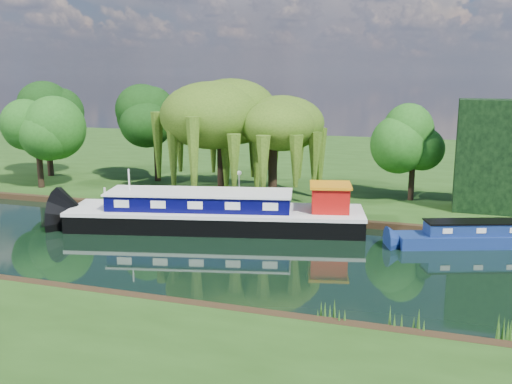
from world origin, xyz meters
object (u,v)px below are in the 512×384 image
(dutch_barge, at_px, (218,214))
(white_cruiser, at_px, (441,238))
(narrowboat, at_px, (492,236))
(red_dinghy, at_px, (89,212))

(dutch_barge, xyz_separation_m, white_cruiser, (14.32, 2.17, -1.03))
(narrowboat, height_order, red_dinghy, narrowboat)
(narrowboat, relative_size, red_dinghy, 3.42)
(dutch_barge, bearing_deg, white_cruiser, -4.43)
(dutch_barge, relative_size, white_cruiser, 9.62)
(dutch_barge, distance_m, red_dinghy, 11.10)
(narrowboat, relative_size, white_cruiser, 5.48)
(dutch_barge, relative_size, red_dinghy, 6.01)
(narrowboat, bearing_deg, dutch_barge, 165.02)
(dutch_barge, height_order, narrowboat, dutch_barge)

